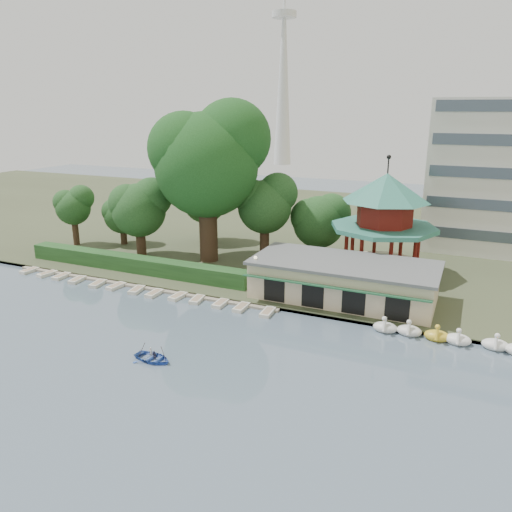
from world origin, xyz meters
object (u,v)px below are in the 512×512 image
Objects in this scene: dock at (139,285)px; pavilion at (385,214)px; rowboat_with_passengers at (153,355)px; boathouse at (344,280)px; big_tree at (208,157)px.

pavilion is (24.00, 14.80, 7.36)m from dock.
dock is 29.14m from pavilion.
rowboat_with_passengers is at bearing -113.81° from pavilion.
rowboat_with_passengers is (-12.54, -28.42, -7.02)m from pavilion.
big_tree is at bearing 161.68° from boathouse.
dock is at bearing -106.08° from big_tree.
rowboat_with_passengers is (8.29, -24.63, -13.00)m from big_tree.
big_tree is at bearing 73.92° from dock.
pavilion is at bearing 10.32° from big_tree.
big_tree is 4.17× the size of rowboat_with_passengers.
big_tree reaches higher than pavilion.
boathouse is 22.73m from big_tree.
big_tree is at bearing 108.60° from rowboat_with_passengers.
boathouse is at bearing 12.24° from dock.
dock is at bearing -148.34° from pavilion.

